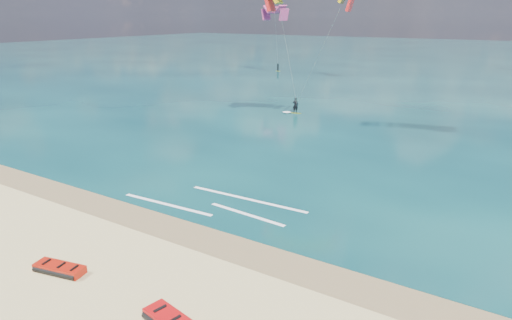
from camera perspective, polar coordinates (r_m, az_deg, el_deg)
The scene contains 7 objects.
ground at distance 55.75m, azimuth 15.17°, elevation 6.49°, with size 320.00×320.00×0.00m, color tan.
wet_sand_strip at distance 24.51m, azimuth -12.66°, elevation -7.54°, with size 320.00×2.40×0.01m, color olive.
sea at distance 117.94m, azimuth 24.93°, elevation 11.14°, with size 320.00×200.00×0.04m, color #092B32.
packed_kite_left at distance 21.31m, azimuth -23.29°, elevation -12.73°, with size 2.41×1.06×0.39m, color #B21709, non-canonical shape.
kitesurfer_main at distance 45.84m, azimuth 5.83°, elevation 14.07°, with size 10.54×7.07×14.36m.
shoreline_foam at distance 25.95m, azimuth -4.41°, elevation -5.57°, with size 10.31×3.64×0.01m.
distant_kites at distance 81.93m, azimuth 27.68°, elevation 12.49°, with size 65.96×29.70×12.03m.
Camera 1 is at (16.06, -12.39, 10.29)m, focal length 32.00 mm.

